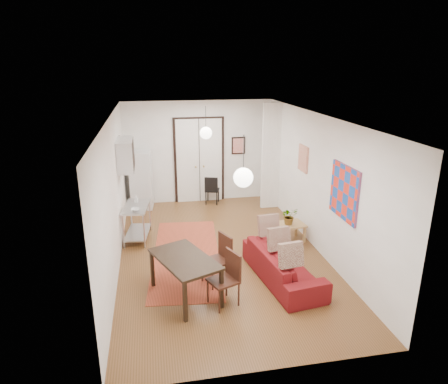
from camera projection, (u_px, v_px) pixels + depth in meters
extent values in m
plane|color=brown|center=(220.00, 253.00, 8.58)|extent=(7.00, 7.00, 0.00)
cube|color=white|center=(220.00, 117.00, 7.67)|extent=(4.20, 7.00, 0.02)
cube|color=white|center=(199.00, 152.00, 11.40)|extent=(4.20, 0.02, 2.90)
cube|color=white|center=(270.00, 274.00, 4.86)|extent=(4.20, 0.02, 2.90)
cube|color=white|center=(114.00, 195.00, 7.76)|extent=(0.02, 7.00, 2.90)
cube|color=white|center=(317.00, 183.00, 8.49)|extent=(0.02, 7.00, 2.90)
cube|color=white|center=(199.00, 161.00, 11.43)|extent=(1.44, 0.06, 2.50)
cube|color=white|center=(271.00, 157.00, 10.83)|extent=(0.50, 0.10, 2.90)
cube|color=silver|center=(126.00, 155.00, 9.05)|extent=(0.35, 1.00, 0.70)
cube|color=red|center=(344.00, 192.00, 7.26)|extent=(0.05, 1.00, 1.00)
cube|color=#EEE4C6|center=(303.00, 159.00, 9.13)|extent=(0.05, 0.50, 0.60)
cube|color=red|center=(238.00, 146.00, 11.52)|extent=(0.40, 0.03, 0.50)
cube|color=olive|center=(120.00, 148.00, 9.48)|extent=(0.03, 0.44, 0.54)
sphere|color=silver|center=(206.00, 133.00, 9.75)|extent=(0.30, 0.30, 0.30)
cylinder|color=black|center=(206.00, 117.00, 9.62)|extent=(0.01, 0.01, 0.50)
sphere|color=silver|center=(243.00, 178.00, 6.01)|extent=(0.30, 0.30, 0.30)
cylinder|color=black|center=(244.00, 152.00, 5.88)|extent=(0.01, 0.01, 0.50)
cube|color=#BD462F|center=(186.00, 255.00, 8.46)|extent=(1.72, 3.76, 0.01)
imported|color=maroon|center=(283.00, 265.00, 7.45)|extent=(1.09, 2.17, 0.61)
cube|color=tan|center=(285.00, 225.00, 9.03)|extent=(0.97, 0.61, 0.04)
cube|color=tan|center=(270.00, 238.00, 8.83)|extent=(0.06, 0.06, 0.37)
cube|color=tan|center=(304.00, 236.00, 8.97)|extent=(0.06, 0.06, 0.37)
cube|color=tan|center=(264.00, 231.00, 9.21)|extent=(0.06, 0.06, 0.37)
cube|color=tan|center=(298.00, 229.00, 9.35)|extent=(0.06, 0.06, 0.37)
imported|color=#316D32|center=(289.00, 216.00, 8.98)|extent=(0.35, 0.39, 0.40)
cube|color=#B0B3B5|center=(136.00, 207.00, 9.01)|extent=(0.67, 1.12, 0.04)
cube|color=#B0B3B5|center=(138.00, 232.00, 9.21)|extent=(0.62, 1.07, 0.03)
cylinder|color=#B0B3B5|center=(126.00, 232.00, 8.64)|extent=(0.04, 0.04, 0.79)
cylinder|color=#B0B3B5|center=(147.00, 231.00, 8.72)|extent=(0.04, 0.04, 0.79)
cylinder|color=#B0B3B5|center=(128.00, 216.00, 9.55)|extent=(0.04, 0.04, 0.79)
cylinder|color=#B0B3B5|center=(147.00, 215.00, 9.63)|extent=(0.04, 0.04, 0.79)
imported|color=white|center=(136.00, 210.00, 8.72)|extent=(0.23, 0.23, 0.05)
imported|color=teal|center=(136.00, 199.00, 9.21)|extent=(0.09, 0.09, 0.17)
cube|color=silver|center=(141.00, 180.00, 10.98)|extent=(0.62, 0.62, 1.61)
cube|color=black|center=(185.00, 259.00, 6.76)|extent=(1.24, 1.54, 0.05)
cube|color=black|center=(167.00, 301.00, 6.24)|extent=(0.08, 0.08, 0.69)
cube|color=black|center=(210.00, 297.00, 6.35)|extent=(0.08, 0.08, 0.69)
cube|color=black|center=(164.00, 263.00, 7.41)|extent=(0.08, 0.08, 0.69)
cube|color=black|center=(200.00, 260.00, 7.52)|extent=(0.08, 0.08, 0.69)
cube|color=#3D1D13|center=(216.00, 261.00, 7.28)|extent=(0.57, 0.56, 0.04)
cube|color=#3D1D13|center=(214.00, 244.00, 7.39)|extent=(0.20, 0.41, 0.46)
cylinder|color=#3D1D13|center=(208.00, 278.00, 7.14)|extent=(0.03, 0.03, 0.44)
cylinder|color=#3D1D13|center=(228.00, 276.00, 7.20)|extent=(0.03, 0.03, 0.44)
cylinder|color=#3D1D13|center=(205.00, 268.00, 7.50)|extent=(0.03, 0.03, 0.44)
cylinder|color=#3D1D13|center=(224.00, 266.00, 7.56)|extent=(0.03, 0.03, 0.44)
cube|color=#3D1D13|center=(223.00, 281.00, 6.63)|extent=(0.57, 0.56, 0.04)
cube|color=#3D1D13|center=(221.00, 262.00, 6.74)|extent=(0.20, 0.41, 0.46)
cylinder|color=#3D1D13|center=(214.00, 300.00, 6.49)|extent=(0.03, 0.03, 0.44)
cylinder|color=#3D1D13|center=(236.00, 298.00, 6.55)|extent=(0.03, 0.03, 0.44)
cylinder|color=#3D1D13|center=(211.00, 288.00, 6.84)|extent=(0.03, 0.03, 0.44)
cylinder|color=#3D1D13|center=(231.00, 285.00, 6.91)|extent=(0.03, 0.03, 0.44)
cube|color=black|center=(212.00, 190.00, 11.45)|extent=(0.47, 0.47, 0.04)
cube|color=black|center=(211.00, 181.00, 11.54)|extent=(0.37, 0.15, 0.40)
cylinder|color=black|center=(208.00, 199.00, 11.34)|extent=(0.03, 0.03, 0.40)
cylinder|color=black|center=(219.00, 198.00, 11.39)|extent=(0.03, 0.03, 0.40)
cylinder|color=black|center=(206.00, 195.00, 11.63)|extent=(0.03, 0.03, 0.40)
cylinder|color=black|center=(217.00, 195.00, 11.69)|extent=(0.03, 0.03, 0.40)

